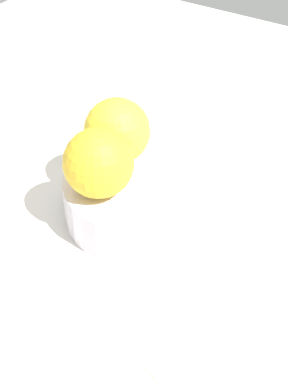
# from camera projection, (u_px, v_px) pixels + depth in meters

# --- Properties ---
(ground_plane) EXTENTS (1.10, 1.10, 0.02)m
(ground_plane) POSITION_uv_depth(u_px,v_px,m) (144.00, 220.00, 0.65)
(ground_plane) COLOR silver
(fruit_bowl) EXTENTS (0.17, 0.17, 0.05)m
(fruit_bowl) POSITION_uv_depth(u_px,v_px,m) (144.00, 196.00, 0.63)
(fruit_bowl) COLOR silver
(fruit_bowl) RESTS_ON ground_plane
(orange_in_bowl_0) EXTENTS (0.07, 0.07, 0.07)m
(orange_in_bowl_0) POSITION_uv_depth(u_px,v_px,m) (117.00, 131.00, 0.61)
(orange_in_bowl_0) COLOR yellow
(orange_in_bowl_0) RESTS_ON fruit_bowl
(orange_in_bowl_1) EXTENTS (0.07, 0.07, 0.07)m
(orange_in_bowl_1) POSITION_uv_depth(u_px,v_px,m) (98.00, 163.00, 0.57)
(orange_in_bowl_1) COLOR yellow
(orange_in_bowl_1) RESTS_ON fruit_bowl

